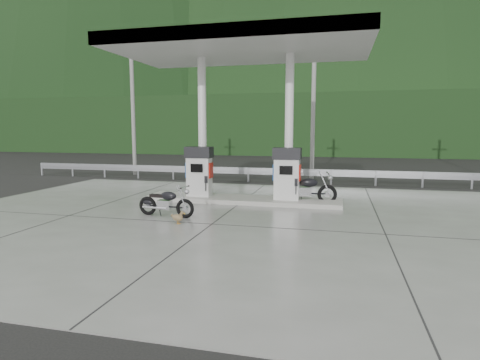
% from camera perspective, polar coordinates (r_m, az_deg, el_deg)
% --- Properties ---
extents(ground, '(160.00, 160.00, 0.00)m').
position_cam_1_polar(ground, '(11.99, -2.55, -5.29)').
color(ground, black).
rests_on(ground, ground).
extents(forecourt_apron, '(18.00, 14.00, 0.02)m').
position_cam_1_polar(forecourt_apron, '(11.99, -2.55, -5.25)').
color(forecourt_apron, slate).
rests_on(forecourt_apron, ground).
extents(pump_island, '(7.00, 1.40, 0.15)m').
position_cam_1_polar(pump_island, '(14.34, 0.27, -2.81)').
color(pump_island, '#9F9D94').
rests_on(pump_island, forecourt_apron).
extents(gas_pump_left, '(0.95, 0.55, 1.80)m').
position_cam_1_polar(gas_pump_left, '(14.66, -5.82, 1.22)').
color(gas_pump_left, silver).
rests_on(gas_pump_left, pump_island).
extents(gas_pump_right, '(0.95, 0.55, 1.80)m').
position_cam_1_polar(gas_pump_right, '(13.91, 6.69, 0.88)').
color(gas_pump_right, silver).
rests_on(gas_pump_right, pump_island).
extents(canopy_column_left, '(0.30, 0.30, 5.00)m').
position_cam_1_polar(canopy_column_left, '(14.95, -5.38, 7.48)').
color(canopy_column_left, white).
rests_on(canopy_column_left, pump_island).
extents(canopy_column_right, '(0.30, 0.30, 5.00)m').
position_cam_1_polar(canopy_column_right, '(14.23, 6.99, 7.47)').
color(canopy_column_right, white).
rests_on(canopy_column_right, pump_island).
extents(canopy_roof, '(8.50, 5.00, 0.40)m').
position_cam_1_polar(canopy_roof, '(14.39, 0.29, 18.35)').
color(canopy_roof, silver).
rests_on(canopy_roof, canopy_column_left).
extents(guardrail, '(26.00, 0.16, 1.42)m').
position_cam_1_polar(guardrail, '(19.60, 4.06, 1.70)').
color(guardrail, '#A5A8AD').
rests_on(guardrail, ground).
extents(road, '(60.00, 7.00, 0.01)m').
position_cam_1_polar(road, '(23.11, 5.52, 0.77)').
color(road, black).
rests_on(road, ground).
extents(utility_pole_a, '(0.22, 0.22, 8.00)m').
position_cam_1_polar(utility_pole_a, '(23.65, -15.00, 10.41)').
color(utility_pole_a, gray).
rests_on(utility_pole_a, ground).
extents(utility_pole_b, '(0.22, 0.22, 8.00)m').
position_cam_1_polar(utility_pole_b, '(20.81, 10.40, 11.00)').
color(utility_pole_b, gray).
rests_on(utility_pole_b, ground).
extents(tree_band, '(80.00, 6.00, 6.00)m').
position_cam_1_polar(tree_band, '(41.36, 9.35, 7.72)').
color(tree_band, black).
rests_on(tree_band, ground).
extents(forested_hills, '(100.00, 40.00, 140.00)m').
position_cam_1_polar(forested_hills, '(71.35, 11.23, 5.04)').
color(forested_hills, black).
rests_on(forested_hills, ground).
extents(motorcycle_left, '(1.76, 0.71, 0.81)m').
position_cam_1_polar(motorcycle_left, '(12.12, -10.48, -3.22)').
color(motorcycle_left, black).
rests_on(motorcycle_left, forecourt_apron).
extents(motorcycle_right, '(2.08, 0.89, 0.95)m').
position_cam_1_polar(motorcycle_right, '(14.17, 9.33, -1.38)').
color(motorcycle_right, black).
rests_on(motorcycle_right, forecourt_apron).
extents(duck, '(0.46, 0.27, 0.32)m').
position_cam_1_polar(duck, '(11.19, -8.87, -5.34)').
color(duck, brown).
rests_on(duck, forecourt_apron).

